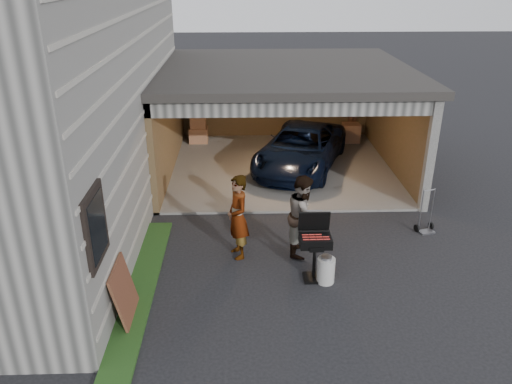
% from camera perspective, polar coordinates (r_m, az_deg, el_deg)
% --- Properties ---
extents(ground, '(80.00, 80.00, 0.00)m').
position_cam_1_polar(ground, '(8.81, 1.31, -12.78)').
color(ground, black).
rests_on(ground, ground).
extents(groundcover_strip, '(0.50, 8.00, 0.06)m').
position_cam_1_polar(groundcover_strip, '(8.21, -14.89, -16.71)').
color(groundcover_strip, '#193814').
rests_on(groundcover_strip, ground).
extents(garage, '(6.80, 6.30, 2.90)m').
position_cam_1_polar(garage, '(14.29, 3.02, 10.29)').
color(garage, '#605E59').
rests_on(garage, ground).
extents(minivan, '(3.34, 4.65, 1.18)m').
position_cam_1_polar(minivan, '(14.24, 5.14, 4.80)').
color(minivan, black).
rests_on(minivan, ground).
extents(woman, '(0.60, 0.73, 1.73)m').
position_cam_1_polar(woman, '(9.74, -2.10, -2.89)').
color(woman, silver).
rests_on(woman, ground).
extents(man, '(0.80, 0.93, 1.67)m').
position_cam_1_polar(man, '(9.93, 5.44, -2.64)').
color(man, '#4B251D').
rests_on(man, ground).
extents(bbq_grill, '(0.57, 0.50, 1.28)m').
position_cam_1_polar(bbq_grill, '(9.14, 6.76, -5.75)').
color(bbq_grill, black).
rests_on(bbq_grill, ground).
extents(propane_tank, '(0.40, 0.40, 0.49)m').
position_cam_1_polar(propane_tank, '(9.33, 7.98, -8.85)').
color(propane_tank, silver).
rests_on(propane_tank, ground).
extents(plywood_panel, '(0.25, 0.91, 1.00)m').
position_cam_1_polar(plywood_panel, '(8.50, -14.81, -11.07)').
color(plywood_panel, '#542B1D').
rests_on(plywood_panel, ground).
extents(hand_truck, '(0.44, 0.39, 0.99)m').
position_cam_1_polar(hand_truck, '(11.56, 18.81, -3.43)').
color(hand_truck, slate).
rests_on(hand_truck, ground).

